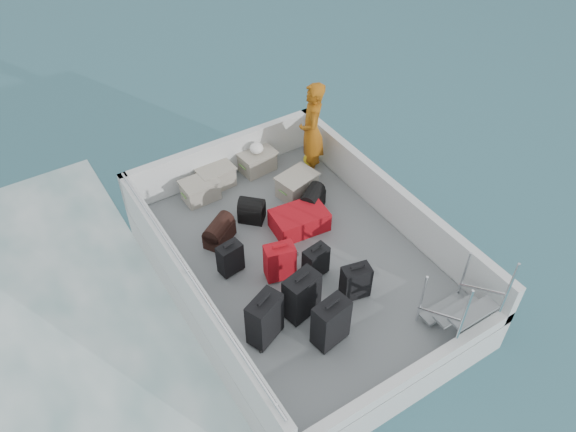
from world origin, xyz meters
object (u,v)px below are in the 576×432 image
at_px(suitcase_0, 265,320).
at_px(crate_0, 201,191).
at_px(suitcase_3, 331,323).
at_px(crate_3, 297,186).
at_px(suitcase_8, 299,220).
at_px(passenger, 312,131).
at_px(suitcase_2, 230,259).
at_px(crate_2, 257,162).
at_px(suitcase_5, 280,262).
at_px(suitcase_7, 316,262).
at_px(suitcase_4, 302,296).
at_px(suitcase_6, 356,282).
at_px(crate_1, 216,177).

height_order(suitcase_0, crate_0, suitcase_0).
xyz_separation_m(suitcase_3, crate_3, (1.23, 2.69, -0.17)).
height_order(suitcase_8, passenger, passenger).
distance_m(suitcase_2, suitcase_8, 1.36).
bearing_deg(suitcase_0, crate_2, 38.51).
distance_m(suitcase_5, suitcase_7, 0.52).
bearing_deg(suitcase_5, suitcase_8, 55.47).
bearing_deg(crate_3, crate_2, 103.94).
distance_m(suitcase_5, crate_3, 1.85).
bearing_deg(suitcase_4, suitcase_8, 45.18).
xyz_separation_m(suitcase_5, crate_0, (-0.21, 2.16, -0.12)).
distance_m(suitcase_0, suitcase_2, 1.28).
height_order(suitcase_2, suitcase_6, suitcase_6).
bearing_deg(crate_0, suitcase_6, -73.21).
height_order(suitcase_4, suitcase_5, suitcase_4).
height_order(suitcase_3, suitcase_8, suitcase_3).
bearing_deg(suitcase_4, suitcase_6, -22.70).
relative_size(suitcase_2, suitcase_6, 0.94).
height_order(suitcase_0, passenger, passenger).
height_order(suitcase_2, crate_0, suitcase_2).
bearing_deg(suitcase_7, suitcase_4, -148.25).
distance_m(suitcase_0, crate_1, 3.26).
height_order(suitcase_7, crate_1, suitcase_7).
relative_size(suitcase_5, crate_2, 1.01).
relative_size(suitcase_5, crate_1, 1.02).
bearing_deg(crate_3, suitcase_6, -102.56).
distance_m(suitcase_0, suitcase_7, 1.29).
xyz_separation_m(suitcase_7, crate_1, (-0.29, 2.59, -0.08)).
bearing_deg(passenger, suitcase_7, -0.39).
distance_m(suitcase_2, passenger, 2.69).
xyz_separation_m(suitcase_0, crate_3, (1.92, 2.20, -0.18)).
bearing_deg(crate_0, suitcase_5, -84.35).
xyz_separation_m(suitcase_0, suitcase_6, (1.41, -0.07, -0.09)).
relative_size(suitcase_2, crate_0, 0.91).
xyz_separation_m(suitcase_7, crate_0, (-0.66, 2.41, -0.09)).
bearing_deg(crate_3, crate_1, 138.32).
bearing_deg(suitcase_8, suitcase_3, 163.45).
bearing_deg(suitcase_8, suitcase_2, 105.56).
height_order(suitcase_6, suitcase_7, suitcase_6).
bearing_deg(suitcase_3, crate_1, 77.50).
relative_size(suitcase_0, passenger, 0.42).
relative_size(suitcase_6, crate_2, 0.94).
distance_m(crate_3, passenger, 0.94).
xyz_separation_m(suitcase_0, suitcase_4, (0.61, 0.08, -0.01)).
bearing_deg(suitcase_5, suitcase_4, -83.94).
distance_m(crate_1, crate_3, 1.40).
distance_m(suitcase_3, crate_0, 3.46).
height_order(suitcase_4, crate_1, suitcase_4).
relative_size(suitcase_0, suitcase_3, 1.03).
bearing_deg(crate_2, crate_3, -76.06).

